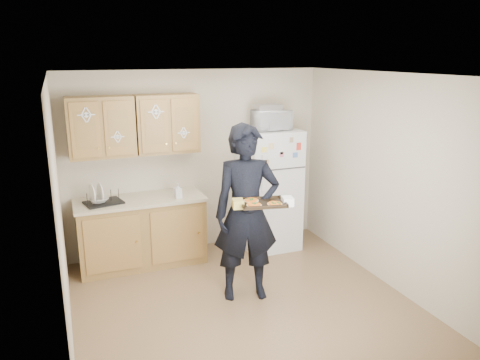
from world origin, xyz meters
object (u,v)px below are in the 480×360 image
object	(u,v)px
person	(247,213)
dish_rack	(103,197)
refrigerator	(269,189)
microwave	(271,120)
baking_tray	(263,203)

from	to	relation	value
person	dish_rack	world-z (taller)	person
refrigerator	microwave	distance (m)	0.98
person	dish_rack	size ratio (longest dim) A/B	4.52
baking_tray	microwave	xyz separation A→B (m)	(0.77, 1.48, 0.64)
refrigerator	microwave	xyz separation A→B (m)	(-0.01, -0.05, 0.98)
microwave	dish_rack	world-z (taller)	microwave
refrigerator	person	world-z (taller)	person
refrigerator	dish_rack	distance (m)	2.26
microwave	dish_rack	xyz separation A→B (m)	(-2.25, 0.07, -0.85)
person	baking_tray	bearing A→B (deg)	-65.68
baking_tray	dish_rack	xyz separation A→B (m)	(-1.47, 1.54, -0.20)
microwave	dish_rack	distance (m)	2.40
baking_tray	microwave	distance (m)	1.78
baking_tray	microwave	bearing A→B (deg)	74.52
person	microwave	world-z (taller)	person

